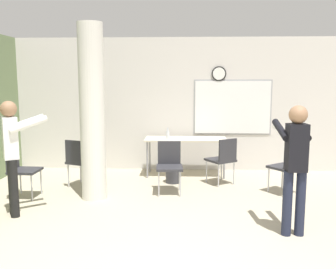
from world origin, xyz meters
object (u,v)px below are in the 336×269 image
(chair_table_front, at_px, (169,163))
(person_watching_back, at_px, (13,149))
(person_playing_side, at_px, (295,160))
(folding_table, at_px, (186,141))
(chair_table_right, at_px, (223,157))
(chair_mid_room, at_px, (288,165))
(bottle_on_table, at_px, (168,135))
(chair_by_left_wall, at_px, (21,167))
(chair_near_pillar, at_px, (80,159))

(chair_table_front, bearing_deg, person_watching_back, -150.95)
(chair_table_front, height_order, person_watching_back, person_watching_back)
(person_playing_side, bearing_deg, folding_table, 114.58)
(folding_table, height_order, chair_table_right, chair_table_right)
(folding_table, relative_size, chair_mid_room, 1.87)
(folding_table, height_order, bottle_on_table, bottle_on_table)
(bottle_on_table, height_order, person_watching_back, person_watching_back)
(chair_table_right, height_order, person_watching_back, person_watching_back)
(chair_table_right, xyz_separation_m, person_playing_side, (0.64, -2.23, 0.44))
(bottle_on_table, distance_m, chair_table_front, 1.16)
(chair_by_left_wall, bearing_deg, folding_table, 30.20)
(folding_table, relative_size, chair_near_pillar, 1.87)
(bottle_on_table, bearing_deg, chair_near_pillar, -151.02)
(chair_mid_room, relative_size, chair_near_pillar, 1.00)
(chair_mid_room, relative_size, person_watching_back, 0.53)
(bottle_on_table, bearing_deg, folding_table, 11.51)
(chair_mid_room, distance_m, chair_table_right, 1.17)
(chair_table_right, distance_m, person_playing_side, 2.37)
(bottle_on_table, relative_size, chair_table_right, 0.26)
(folding_table, bearing_deg, person_watching_back, -135.64)
(chair_mid_room, distance_m, chair_near_pillar, 3.63)
(person_watching_back, bearing_deg, chair_near_pillar, 69.99)
(bottle_on_table, distance_m, chair_near_pillar, 1.80)
(chair_table_front, bearing_deg, chair_mid_room, -0.51)
(chair_by_left_wall, height_order, person_watching_back, person_watching_back)
(chair_table_right, distance_m, person_watching_back, 3.58)
(bottle_on_table, bearing_deg, chair_by_left_wall, -147.38)
(folding_table, distance_m, person_playing_side, 3.19)
(folding_table, bearing_deg, bottle_on_table, -168.49)
(chair_table_right, xyz_separation_m, chair_near_pillar, (-2.58, -0.27, 0.00))
(chair_by_left_wall, xyz_separation_m, chair_near_pillar, (0.80, 0.64, 0.00))
(folding_table, height_order, person_playing_side, person_playing_side)
(chair_by_left_wall, distance_m, chair_near_pillar, 1.02)
(bottle_on_table, height_order, chair_by_left_wall, bottle_on_table)
(chair_table_front, bearing_deg, chair_near_pillar, 171.05)
(chair_mid_room, height_order, chair_table_front, same)
(chair_table_right, bearing_deg, person_playing_side, -73.95)
(chair_mid_room, xyz_separation_m, person_watching_back, (-4.15, -1.17, 0.45))
(person_playing_side, bearing_deg, chair_mid_room, 76.87)
(chair_mid_room, distance_m, person_watching_back, 4.34)
(bottle_on_table, distance_m, person_watching_back, 3.10)
(bottle_on_table, bearing_deg, person_playing_side, -59.18)
(bottle_on_table, height_order, chair_table_right, bottle_on_table)
(folding_table, bearing_deg, chair_near_pillar, -154.00)
(chair_near_pillar, distance_m, person_playing_side, 3.80)
(chair_table_right, relative_size, person_playing_side, 0.54)
(person_watching_back, bearing_deg, bottle_on_table, 48.04)
(folding_table, bearing_deg, chair_by_left_wall, -149.80)
(chair_table_front, distance_m, person_playing_side, 2.39)
(chair_by_left_wall, height_order, person_playing_side, person_playing_side)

